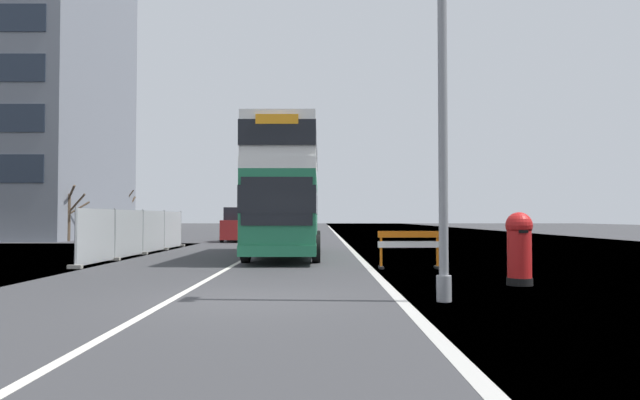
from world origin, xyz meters
TOP-DOWN VIEW (x-y plane):
  - ground at (0.62, 0.08)m, footprint 140.00×280.00m
  - double_decker_bus at (0.05, 12.52)m, footprint 2.82×10.83m
  - lamppost_foreground at (3.83, -0.19)m, footprint 0.29×0.70m
  - red_pillar_postbox at (6.21, 2.45)m, footprint 0.63×0.63m
  - roadworks_barrier at (4.26, 6.82)m, footprint 1.99×0.49m
  - construction_site_fence at (-6.28, 13.60)m, footprint 0.44×13.80m
  - car_oncoming_near at (-3.99, 26.81)m, footprint 1.97×4.40m
  - car_receding_mid at (-4.18, 34.85)m, footprint 1.92×4.45m
  - bare_tree_far_verge_near at (-15.68, 27.35)m, footprint 3.04×2.25m
  - bare_tree_far_verge_mid at (-16.02, 39.44)m, footprint 1.93×2.74m

SIDE VIEW (x-z plane):
  - ground at x=0.62m, z-range -0.10..0.00m
  - roadworks_barrier at x=4.26m, z-range 0.18..1.36m
  - construction_site_fence at x=-6.28m, z-range -0.05..1.92m
  - red_pillar_postbox at x=6.21m, z-range 0.09..1.83m
  - car_receding_mid at x=-4.18m, z-range -0.05..1.98m
  - car_oncoming_near at x=-3.99m, z-range -0.08..2.18m
  - bare_tree_far_verge_mid at x=-16.02m, z-range 0.00..4.07m
  - bare_tree_far_verge_near at x=-15.68m, z-range 0.00..4.40m
  - double_decker_bus at x=0.05m, z-range 0.16..5.31m
  - lamppost_foreground at x=3.83m, z-range -0.24..8.33m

